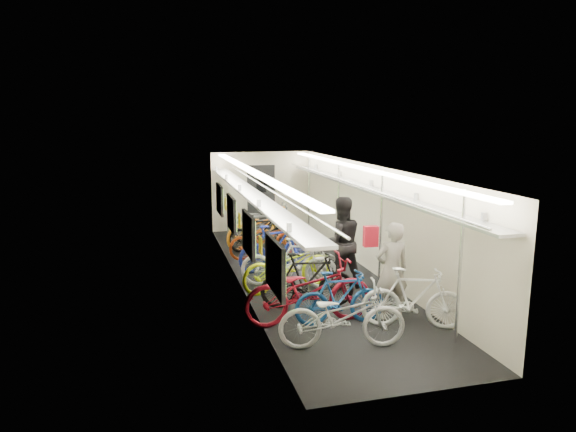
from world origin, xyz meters
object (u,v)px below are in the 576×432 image
passenger_near (392,271)px  backpack (371,236)px  bicycle_0 (342,316)px  passenger_mid (341,242)px  bicycle_1 (340,298)px

passenger_near → backpack: size_ratio=4.44×
bicycle_0 → backpack: backpack is taller
passenger_near → passenger_mid: passenger_mid is taller
bicycle_1 → passenger_mid: passenger_mid is taller
backpack → bicycle_1: bearing=-132.0°
backpack → passenger_mid: bearing=105.8°
bicycle_1 → passenger_mid: 2.02m
bicycle_0 → passenger_near: 1.57m
passenger_mid → bicycle_1: bearing=71.7°
bicycle_0 → bicycle_1: bearing=-8.4°
bicycle_0 → backpack: (1.16, 1.66, 0.78)m
bicycle_0 → passenger_mid: (0.96, 2.69, 0.43)m
passenger_mid → backpack: size_ratio=4.91×
passenger_near → bicycle_0: bearing=34.9°
backpack → passenger_near: bearing=-79.1°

